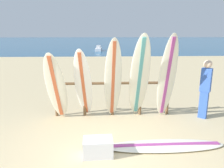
{
  "coord_description": "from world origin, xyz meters",
  "views": [
    {
      "loc": [
        -0.07,
        -3.74,
        2.47
      ],
      "look_at": [
        0.21,
        2.58,
        0.9
      ],
      "focal_mm": 33.69,
      "sensor_mm": 36.0,
      "label": 1
    }
  ],
  "objects_px": {
    "surfboard_rack": "(112,92)",
    "surfboard_leaning_center_left": "(113,79)",
    "cooler_box": "(98,147)",
    "surfboard_leaning_far_left": "(56,87)",
    "beachgoer_standing": "(205,87)",
    "surfboard_leaning_center": "(139,78)",
    "surfboard_leaning_left": "(83,85)",
    "small_boat_offshore": "(99,49)",
    "surfboard_leaning_center_right": "(167,78)",
    "surfboard_lying_on_sand": "(164,146)"
  },
  "relations": [
    {
      "from": "surfboard_leaning_center_left",
      "to": "small_boat_offshore",
      "type": "distance_m",
      "value": 22.9
    },
    {
      "from": "surfboard_rack",
      "to": "surfboard_leaning_center",
      "type": "bearing_deg",
      "value": -31.13
    },
    {
      "from": "surfboard_rack",
      "to": "surfboard_leaning_center_right",
      "type": "relative_size",
      "value": 1.41
    },
    {
      "from": "surfboard_leaning_center_left",
      "to": "surfboard_rack",
      "type": "bearing_deg",
      "value": 90.39
    },
    {
      "from": "surfboard_rack",
      "to": "small_boat_offshore",
      "type": "bearing_deg",
      "value": 92.08
    },
    {
      "from": "surfboard_rack",
      "to": "surfboard_leaning_center",
      "type": "xyz_separation_m",
      "value": [
        0.72,
        -0.43,
        0.52
      ]
    },
    {
      "from": "surfboard_leaning_center_left",
      "to": "small_boat_offshore",
      "type": "bearing_deg",
      "value": 92.06
    },
    {
      "from": "surfboard_rack",
      "to": "surfboard_lying_on_sand",
      "type": "height_order",
      "value": "surfboard_rack"
    },
    {
      "from": "surfboard_leaning_far_left",
      "to": "surfboard_leaning_center_right",
      "type": "bearing_deg",
      "value": -0.16
    },
    {
      "from": "surfboard_leaning_far_left",
      "to": "surfboard_leaning_center_left",
      "type": "relative_size",
      "value": 0.85
    },
    {
      "from": "surfboard_leaning_center_right",
      "to": "beachgoer_standing",
      "type": "bearing_deg",
      "value": 3.51
    },
    {
      "from": "surfboard_leaning_center_left",
      "to": "surfboard_leaning_center_right",
      "type": "relative_size",
      "value": 0.95
    },
    {
      "from": "surfboard_rack",
      "to": "beachgoer_standing",
      "type": "xyz_separation_m",
      "value": [
        2.65,
        -0.34,
        0.23
      ]
    },
    {
      "from": "surfboard_leaning_far_left",
      "to": "beachgoer_standing",
      "type": "bearing_deg",
      "value": 0.84
    },
    {
      "from": "surfboard_leaning_center",
      "to": "surfboard_leaning_center_right",
      "type": "distance_m",
      "value": 0.78
    },
    {
      "from": "surfboard_lying_on_sand",
      "to": "cooler_box",
      "type": "bearing_deg",
      "value": -170.67
    },
    {
      "from": "surfboard_rack",
      "to": "surfboard_leaning_center_left",
      "type": "xyz_separation_m",
      "value": [
        0.0,
        -0.29,
        0.46
      ]
    },
    {
      "from": "surfboard_leaning_far_left",
      "to": "beachgoer_standing",
      "type": "height_order",
      "value": "surfboard_leaning_far_left"
    },
    {
      "from": "surfboard_rack",
      "to": "surfboard_leaning_left",
      "type": "distance_m",
      "value": 0.95
    },
    {
      "from": "surfboard_leaning_center",
      "to": "surfboard_leaning_center_right",
      "type": "relative_size",
      "value": 1.0
    },
    {
      "from": "surfboard_lying_on_sand",
      "to": "surfboard_leaning_far_left",
      "type": "bearing_deg",
      "value": 150.0
    },
    {
      "from": "surfboard_rack",
      "to": "surfboard_leaning_center",
      "type": "height_order",
      "value": "surfboard_leaning_center"
    },
    {
      "from": "surfboard_leaning_center_left",
      "to": "beachgoer_standing",
      "type": "height_order",
      "value": "surfboard_leaning_center_left"
    },
    {
      "from": "surfboard_leaning_far_left",
      "to": "beachgoer_standing",
      "type": "relative_size",
      "value": 1.16
    },
    {
      "from": "surfboard_leaning_left",
      "to": "surfboard_leaning_center_left",
      "type": "xyz_separation_m",
      "value": [
        0.83,
        0.06,
        0.13
      ]
    },
    {
      "from": "surfboard_leaning_left",
      "to": "surfboard_leaning_far_left",
      "type": "bearing_deg",
      "value": -175.61
    },
    {
      "from": "surfboard_leaning_left",
      "to": "beachgoer_standing",
      "type": "distance_m",
      "value": 3.47
    },
    {
      "from": "cooler_box",
      "to": "surfboard_leaning_far_left",
      "type": "bearing_deg",
      "value": 121.28
    },
    {
      "from": "surfboard_leaning_far_left",
      "to": "surfboard_leaning_center",
      "type": "height_order",
      "value": "surfboard_leaning_center"
    },
    {
      "from": "surfboard_leaning_center_left",
      "to": "cooler_box",
      "type": "relative_size",
      "value": 3.91
    },
    {
      "from": "surfboard_leaning_center_left",
      "to": "beachgoer_standing",
      "type": "xyz_separation_m",
      "value": [
        2.64,
        -0.06,
        -0.23
      ]
    },
    {
      "from": "surfboard_leaning_left",
      "to": "surfboard_leaning_center_right",
      "type": "xyz_separation_m",
      "value": [
        2.32,
        -0.07,
        0.19
      ]
    },
    {
      "from": "surfboard_leaning_center_right",
      "to": "surfboard_rack",
      "type": "bearing_deg",
      "value": 164.56
    },
    {
      "from": "small_boat_offshore",
      "to": "surfboard_leaning_center_right",
      "type": "bearing_deg",
      "value": -84.25
    },
    {
      "from": "surfboard_leaning_left",
      "to": "surfboard_leaning_center",
      "type": "bearing_deg",
      "value": -3.21
    },
    {
      "from": "surfboard_leaning_center",
      "to": "small_boat_offshore",
      "type": "bearing_deg",
      "value": 93.83
    },
    {
      "from": "surfboard_leaning_center_left",
      "to": "small_boat_offshore",
      "type": "height_order",
      "value": "surfboard_leaning_center_left"
    },
    {
      "from": "surfboard_leaning_center",
      "to": "surfboard_rack",
      "type": "bearing_deg",
      "value": 148.87
    },
    {
      "from": "surfboard_lying_on_sand",
      "to": "surfboard_leaning_center",
      "type": "bearing_deg",
      "value": 102.96
    },
    {
      "from": "beachgoer_standing",
      "to": "small_boat_offshore",
      "type": "bearing_deg",
      "value": 98.6
    },
    {
      "from": "surfboard_leaning_far_left",
      "to": "surfboard_leaning_center",
      "type": "bearing_deg",
      "value": -0.74
    },
    {
      "from": "surfboard_rack",
      "to": "cooler_box",
      "type": "relative_size",
      "value": 5.78
    },
    {
      "from": "surfboard_leaning_center",
      "to": "beachgoer_standing",
      "type": "bearing_deg",
      "value": 2.71
    },
    {
      "from": "surfboard_leaning_far_left",
      "to": "surfboard_lying_on_sand",
      "type": "xyz_separation_m",
      "value": [
        2.63,
        -1.52,
        -0.96
      ]
    },
    {
      "from": "surfboard_rack",
      "to": "surfboard_leaning_center_right",
      "type": "distance_m",
      "value": 1.64
    },
    {
      "from": "surfboard_leaning_left",
      "to": "small_boat_offshore",
      "type": "distance_m",
      "value": 22.94
    },
    {
      "from": "surfboard_rack",
      "to": "small_boat_offshore",
      "type": "height_order",
      "value": "surfboard_rack"
    },
    {
      "from": "surfboard_leaning_center",
      "to": "surfboard_lying_on_sand",
      "type": "distance_m",
      "value": 1.94
    },
    {
      "from": "surfboard_leaning_center_left",
      "to": "surfboard_lying_on_sand",
      "type": "relative_size",
      "value": 0.88
    },
    {
      "from": "surfboard_leaning_far_left",
      "to": "surfboard_leaning_center_right",
      "type": "relative_size",
      "value": 0.81
    }
  ]
}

